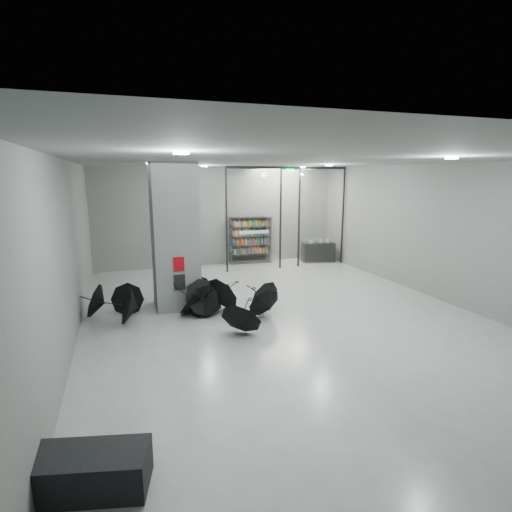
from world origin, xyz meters
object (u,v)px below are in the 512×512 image
object	(u,v)px
column	(175,236)
bookshelf	(251,240)
bench	(84,471)
umbrella_cluster	(200,305)
shop_counter	(318,252)

from	to	relation	value
column	bookshelf	bearing A→B (deg)	51.61
column	bookshelf	distance (m)	6.15
bench	umbrella_cluster	size ratio (longest dim) A/B	0.27
column	bookshelf	size ratio (longest dim) A/B	2.05
bookshelf	shop_counter	world-z (taller)	bookshelf
bench	column	bearing A→B (deg)	86.80
column	shop_counter	world-z (taller)	column
bench	umbrella_cluster	xyz separation A→B (m)	(2.47, 5.51, 0.05)
bookshelf	shop_counter	xyz separation A→B (m)	(2.83, -0.70, -0.56)
column	umbrella_cluster	world-z (taller)	column
bench	bookshelf	distance (m)	12.66
column	bench	distance (m)	7.03
shop_counter	column	bearing A→B (deg)	-135.20
shop_counter	umbrella_cluster	size ratio (longest dim) A/B	0.25
shop_counter	umbrella_cluster	xyz separation A→B (m)	(-6.13, -5.04, -0.12)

